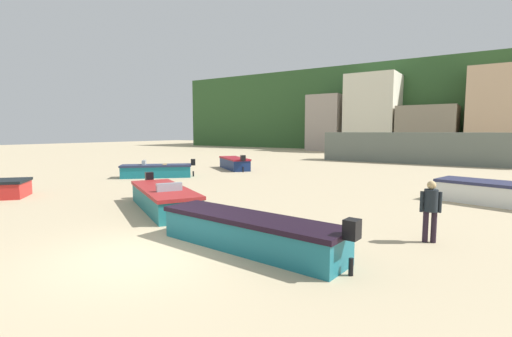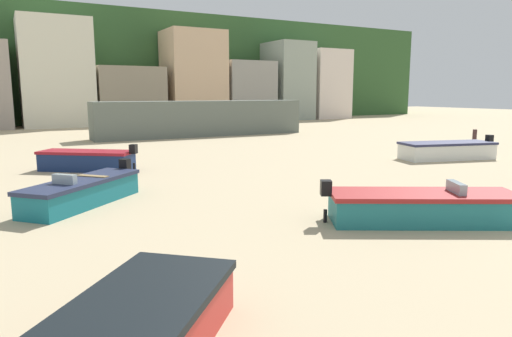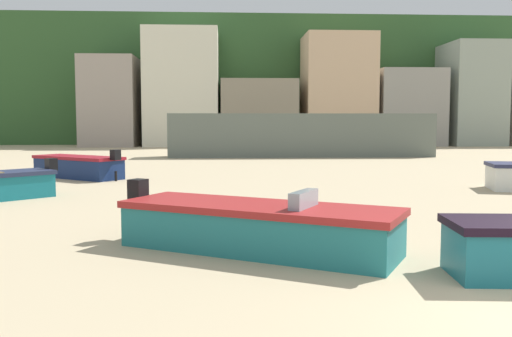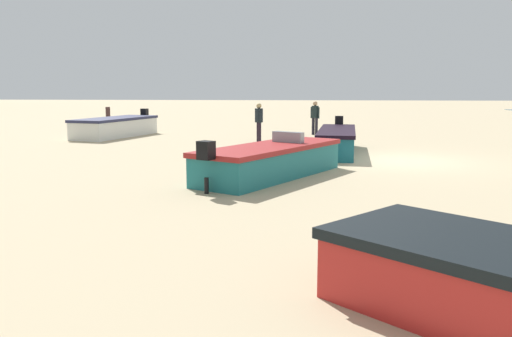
{
  "view_description": "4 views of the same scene",
  "coord_description": "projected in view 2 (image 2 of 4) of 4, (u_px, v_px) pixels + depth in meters",
  "views": [
    {
      "loc": [
        6.76,
        -5.46,
        2.89
      ],
      "look_at": [
        -4.33,
        11.45,
        0.82
      ],
      "focal_mm": 25.55,
      "sensor_mm": 36.0,
      "label": 1
    },
    {
      "loc": [
        -12.93,
        -4.55,
        3.41
      ],
      "look_at": [
        -4.77,
        10.42,
        0.61
      ],
      "focal_mm": 32.37,
      "sensor_mm": 36.0,
      "label": 2
    },
    {
      "loc": [
        -3.93,
        -5.72,
        2.24
      ],
      "look_at": [
        -2.93,
        12.09,
        0.74
      ],
      "focal_mm": 38.87,
      "sensor_mm": 36.0,
      "label": 3
    },
    {
      "loc": [
        -16.57,
        3.01,
        2.26
      ],
      "look_at": [
        -7.06,
        3.82,
        0.79
      ],
      "focal_mm": 36.8,
      "sensor_mm": 36.0,
      "label": 4
    }
  ],
  "objects": [
    {
      "name": "boat_teal_3",
      "position": [
        83.0,
        192.0,
        14.15
      ],
      "size": [
        4.04,
        3.9,
        1.12
      ],
      "rotation": [
        0.0,
        0.0,
        2.32
      ],
      "color": "#156D7C",
      "rests_on": "ground"
    },
    {
      "name": "townhouse_centre",
      "position": [
        194.0,
        77.0,
        53.54
      ],
      "size": [
        6.48,
        5.65,
        10.44
      ],
      "primitive_type": "cube",
      "color": "#D6B08A",
      "rests_on": "ground"
    },
    {
      "name": "townhouse_centre_right",
      "position": [
        245.0,
        91.0,
        56.88
      ],
      "size": [
        6.12,
        5.45,
        7.19
      ],
      "primitive_type": "cube",
      "color": "gray",
      "rests_on": "ground"
    },
    {
      "name": "townhouse_right",
      "position": [
        287.0,
        81.0,
        60.03
      ],
      "size": [
        4.93,
        6.29,
        9.81
      ],
      "primitive_type": "cube",
      "color": "#95A092",
      "rests_on": "ground"
    },
    {
      "name": "headland_hill",
      "position": [
        101.0,
        71.0,
        66.72
      ],
      "size": [
        90.0,
        32.0,
        13.03
      ],
      "primitive_type": "cube",
      "color": "#31572C",
      "rests_on": "ground"
    },
    {
      "name": "townhouse_left",
      "position": [
        56.0,
        73.0,
        46.67
      ],
      "size": [
        6.76,
        5.93,
        10.77
      ],
      "primitive_type": "cube",
      "color": "silver",
      "rests_on": "ground"
    },
    {
      "name": "mooring_post_near_water",
      "position": [
        474.0,
        139.0,
        28.63
      ],
      "size": [
        0.25,
        0.25,
        1.17
      ],
      "primitive_type": "cylinder",
      "color": "#3F2928",
      "rests_on": "ground"
    },
    {
      "name": "boat_navy_5",
      "position": [
        87.0,
        160.0,
        20.45
      ],
      "size": [
        4.11,
        3.57,
        1.2
      ],
      "rotation": [
        0.0,
        0.0,
        0.92
      ],
      "color": "navy",
      "rests_on": "ground"
    },
    {
      "name": "townhouse_centre_left",
      "position": [
        127.0,
        96.0,
        50.79
      ],
      "size": [
        7.05,
        6.76,
        6.16
      ],
      "primitive_type": "cube",
      "color": "gray",
      "rests_on": "ground"
    },
    {
      "name": "townhouse_far_right",
      "position": [
        321.0,
        85.0,
        62.98
      ],
      "size": [
        5.4,
        6.72,
        9.06
      ],
      "primitive_type": "cube",
      "color": "silver",
      "rests_on": "ground"
    },
    {
      "name": "boat_white_2",
      "position": [
        447.0,
        150.0,
        24.02
      ],
      "size": [
        5.23,
        2.88,
        1.21
      ],
      "rotation": [
        0.0,
        0.0,
        1.31
      ],
      "color": "white",
      "rests_on": "ground"
    },
    {
      "name": "boat_teal_4",
      "position": [
        423.0,
        207.0,
        12.2
      ],
      "size": [
        5.03,
        3.74,
        1.14
      ],
      "rotation": [
        0.0,
        0.0,
        4.2
      ],
      "color": "#1F7277",
      "rests_on": "ground"
    },
    {
      "name": "harbor_pier",
      "position": [
        202.0,
        118.0,
        36.84
      ],
      "size": [
        17.0,
        2.4,
        2.78
      ],
      "primitive_type": "cube",
      "color": "slate",
      "rests_on": "ground"
    }
  ]
}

